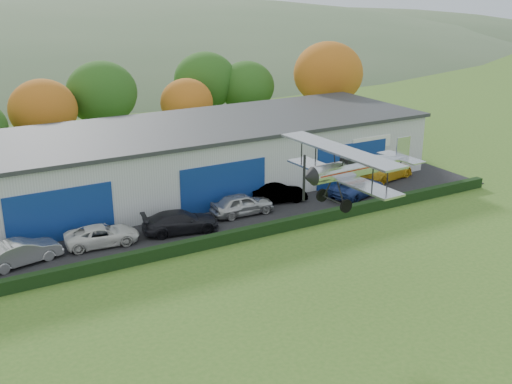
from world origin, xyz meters
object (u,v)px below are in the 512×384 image
car_1 (22,252)px  car_3 (180,222)px  car_6 (357,187)px  car_2 (102,235)px  car_7 (385,170)px  car_5 (279,193)px  hangar (191,157)px  biplane (354,166)px  car_4 (242,204)px

car_1 → car_3: 10.34m
car_6 → car_2: bearing=70.9°
car_1 → car_7: bearing=-97.9°
car_5 → car_7: car_7 is taller
car_3 → car_6: bearing=-79.4°
hangar → biplane: size_ratio=4.77×
car_2 → biplane: 17.41m
car_3 → car_5: 9.22m
car_1 → car_4: size_ratio=0.99×
biplane → car_1: bearing=140.0°
car_4 → car_5: (3.78, 0.93, -0.10)m
car_2 → biplane: size_ratio=0.56×
biplane → car_7: bearing=40.6°
car_3 → biplane: size_ratio=0.61×
car_4 → car_2: bearing=93.3°
car_7 → car_2: bearing=82.5°
car_1 → car_4: bearing=-99.2°
car_3 → biplane: bearing=-145.0°
car_4 → car_6: bearing=-93.1°
car_5 → biplane: biplane is taller
car_5 → biplane: size_ratio=0.50×
car_2 → biplane: bearing=-133.3°
car_1 → car_6: car_1 is taller
car_4 → car_5: 3.89m
car_4 → car_7: (14.77, 1.35, 0.03)m
car_3 → car_5: size_ratio=1.23×
car_2 → hangar: bearing=-45.2°
car_4 → car_6: 9.99m
car_2 → car_6: car_6 is taller
hangar → car_4: 7.95m
hangar → car_7: hangar is taller
car_2 → biplane: (10.61, -12.27, 6.32)m
car_3 → car_4: size_ratio=1.11×
hangar → car_3: 9.92m
car_3 → car_7: bearing=-73.1°
car_4 → car_7: bearing=-83.0°
hangar → car_5: bearing=-57.0°
hangar → car_5: 8.31m
car_1 → car_6: (25.55, -0.17, -0.03)m
car_4 → car_6: (9.95, -0.85, -0.07)m
car_5 → biplane: 15.34m
hangar → car_1: 17.27m
car_3 → car_6: (15.21, 0.01, -0.02)m
car_5 → car_6: bearing=-93.7°
hangar → car_1: hangar is taller
hangar → car_5: hangar is taller
car_5 → car_1: bearing=107.1°
car_1 → car_6: 25.55m
car_2 → car_4: 10.56m
car_1 → biplane: size_ratio=0.55×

